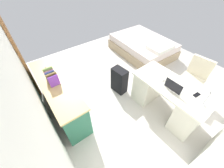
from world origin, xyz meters
TOP-DOWN VIEW (x-y plane):
  - ground_plane at (0.00, 0.00)m, footprint 5.22×5.22m
  - wall_back at (0.00, 2.11)m, footprint 4.04×0.10m
  - door_wooden at (1.47, 2.03)m, footprint 0.88×0.05m
  - desk at (-1.00, 0.02)m, footprint 1.46×0.70m
  - office_chair at (-1.02, -0.82)m, footprint 0.52×0.52m
  - credenza at (0.32, 1.73)m, footprint 1.80×0.48m
  - bed at (0.90, -1.25)m, footprint 1.94×1.46m
  - suitcase_black at (0.03, 0.41)m, footprint 0.38×0.26m
  - laptop at (-1.06, 0.09)m, footprint 0.32×0.23m
  - computer_mouse at (-0.80, 0.05)m, footprint 0.06×0.10m
  - cell_phone_near_laptop at (-1.38, -0.11)m, footprint 0.08×0.14m
  - desk_lamp at (-1.51, 0.01)m, footprint 0.16×0.11m
  - book_row at (0.35, 1.73)m, footprint 0.27×0.17m
  - figurine_small at (0.71, 1.73)m, footprint 0.08×0.08m

SIDE VIEW (x-z plane):
  - ground_plane at x=0.00m, z-range 0.00..0.00m
  - bed at x=0.90m, z-range -0.05..0.53m
  - suitcase_black at x=0.03m, z-range 0.00..0.63m
  - desk at x=-1.00m, z-range 0.02..0.77m
  - credenza at x=0.32m, z-range 0.00..0.79m
  - office_chair at x=-1.02m, z-range -0.05..0.89m
  - cell_phone_near_laptop at x=-1.38m, z-range 0.76..0.77m
  - computer_mouse at x=-0.80m, z-range 0.76..0.79m
  - laptop at x=-1.06m, z-range 0.70..0.91m
  - figurine_small at x=0.71m, z-range 0.79..0.90m
  - book_row at x=0.35m, z-range 0.78..1.02m
  - desk_lamp at x=-1.51m, z-range 0.84..1.19m
  - door_wooden at x=1.47m, z-range 0.00..2.04m
  - wall_back at x=0.00m, z-range 0.00..2.65m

